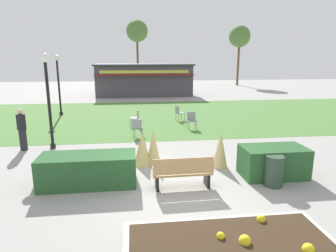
{
  "coord_description": "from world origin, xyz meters",
  "views": [
    {
      "loc": [
        -1.16,
        -7.68,
        3.63
      ],
      "look_at": [
        0.07,
        2.49,
        1.23
      ],
      "focal_mm": 31.07,
      "sensor_mm": 36.0,
      "label": 1
    }
  ],
  "objects_px": {
    "trash_bin": "(274,171)",
    "park_bench": "(183,172)",
    "cafe_chair_west": "(136,117)",
    "person_strolling": "(22,129)",
    "tree_left_bg": "(240,37)",
    "cafe_chair_east": "(192,119)",
    "parked_car_west_slot": "(125,84)",
    "tree_right_bg": "(137,32)",
    "lamppost_far": "(58,77)",
    "cafe_chair_north": "(179,112)",
    "cafe_chair_center": "(138,127)",
    "food_kiosk": "(144,80)",
    "lamppost_mid": "(48,89)"
  },
  "relations": [
    {
      "from": "tree_right_bg",
      "to": "park_bench",
      "type": "bearing_deg",
      "value": -88.94
    },
    {
      "from": "person_strolling",
      "to": "tree_left_bg",
      "type": "relative_size",
      "value": 0.22
    },
    {
      "from": "park_bench",
      "to": "person_strolling",
      "type": "relative_size",
      "value": 1.01
    },
    {
      "from": "cafe_chair_east",
      "to": "tree_left_bg",
      "type": "xyz_separation_m",
      "value": [
        11.14,
        23.9,
        5.79
      ]
    },
    {
      "from": "lamppost_far",
      "to": "cafe_chair_north",
      "type": "height_order",
      "value": "lamppost_far"
    },
    {
      "from": "tree_left_bg",
      "to": "tree_right_bg",
      "type": "distance_m",
      "value": 13.48
    },
    {
      "from": "lamppost_far",
      "to": "tree_left_bg",
      "type": "distance_m",
      "value": 27.1
    },
    {
      "from": "cafe_chair_west",
      "to": "person_strolling",
      "type": "bearing_deg",
      "value": -141.02
    },
    {
      "from": "park_bench",
      "to": "cafe_chair_center",
      "type": "height_order",
      "value": "park_bench"
    },
    {
      "from": "trash_bin",
      "to": "tree_left_bg",
      "type": "xyz_separation_m",
      "value": [
        10.16,
        31.01,
        5.87
      ]
    },
    {
      "from": "cafe_chair_north",
      "to": "parked_car_west_slot",
      "type": "height_order",
      "value": "parked_car_west_slot"
    },
    {
      "from": "tree_right_bg",
      "to": "parked_car_west_slot",
      "type": "bearing_deg",
      "value": -110.84
    },
    {
      "from": "cafe_chair_center",
      "to": "tree_left_bg",
      "type": "relative_size",
      "value": 0.11
    },
    {
      "from": "cafe_chair_west",
      "to": "person_strolling",
      "type": "distance_m",
      "value": 5.88
    },
    {
      "from": "park_bench",
      "to": "cafe_chair_north",
      "type": "bearing_deg",
      "value": 81.66
    },
    {
      "from": "cafe_chair_east",
      "to": "cafe_chair_north",
      "type": "height_order",
      "value": "same"
    },
    {
      "from": "park_bench",
      "to": "lamppost_far",
      "type": "height_order",
      "value": "lamppost_far"
    },
    {
      "from": "cafe_chair_north",
      "to": "trash_bin",
      "type": "bearing_deg",
      "value": -81.88
    },
    {
      "from": "lamppost_far",
      "to": "person_strolling",
      "type": "xyz_separation_m",
      "value": [
        0.26,
        -7.5,
        -1.56
      ]
    },
    {
      "from": "lamppost_mid",
      "to": "person_strolling",
      "type": "height_order",
      "value": "lamppost_mid"
    },
    {
      "from": "parked_car_west_slot",
      "to": "tree_left_bg",
      "type": "distance_m",
      "value": 16.46
    },
    {
      "from": "cafe_chair_north",
      "to": "tree_left_bg",
      "type": "bearing_deg",
      "value": 62.22
    },
    {
      "from": "food_kiosk",
      "to": "person_strolling",
      "type": "xyz_separation_m",
      "value": [
        -5.55,
        -17.06,
        -0.68
      ]
    },
    {
      "from": "cafe_chair_east",
      "to": "tree_left_bg",
      "type": "bearing_deg",
      "value": 65.01
    },
    {
      "from": "lamppost_far",
      "to": "tree_right_bg",
      "type": "bearing_deg",
      "value": 75.07
    },
    {
      "from": "person_strolling",
      "to": "tree_left_bg",
      "type": "bearing_deg",
      "value": 81.2
    },
    {
      "from": "trash_bin",
      "to": "parked_car_west_slot",
      "type": "distance_m",
      "value": 28.25
    },
    {
      "from": "trash_bin",
      "to": "park_bench",
      "type": "bearing_deg",
      "value": 176.92
    },
    {
      "from": "cafe_chair_east",
      "to": "cafe_chair_north",
      "type": "bearing_deg",
      "value": 99.2
    },
    {
      "from": "park_bench",
      "to": "cafe_chair_east",
      "type": "distance_m",
      "value": 7.17
    },
    {
      "from": "lamppost_far",
      "to": "food_kiosk",
      "type": "height_order",
      "value": "lamppost_far"
    },
    {
      "from": "trash_bin",
      "to": "tree_left_bg",
      "type": "height_order",
      "value": "tree_left_bg"
    },
    {
      "from": "lamppost_far",
      "to": "cafe_chair_north",
      "type": "relative_size",
      "value": 4.29
    },
    {
      "from": "lamppost_far",
      "to": "tree_left_bg",
      "type": "height_order",
      "value": "tree_left_bg"
    },
    {
      "from": "cafe_chair_north",
      "to": "person_strolling",
      "type": "relative_size",
      "value": 0.53
    },
    {
      "from": "parked_car_west_slot",
      "to": "cafe_chair_west",
      "type": "bearing_deg",
      "value": -86.81
    },
    {
      "from": "person_strolling",
      "to": "tree_right_bg",
      "type": "relative_size",
      "value": 0.2
    },
    {
      "from": "lamppost_far",
      "to": "parked_car_west_slot",
      "type": "xyz_separation_m",
      "value": [
        3.72,
        15.89,
        -1.78
      ]
    },
    {
      "from": "cafe_chair_east",
      "to": "parked_car_west_slot",
      "type": "height_order",
      "value": "parked_car_west_slot"
    },
    {
      "from": "lamppost_far",
      "to": "cafe_chair_east",
      "type": "height_order",
      "value": "lamppost_far"
    },
    {
      "from": "cafe_chair_center",
      "to": "cafe_chair_north",
      "type": "height_order",
      "value": "same"
    },
    {
      "from": "cafe_chair_east",
      "to": "cafe_chair_north",
      "type": "relative_size",
      "value": 1.0
    },
    {
      "from": "park_bench",
      "to": "parked_car_west_slot",
      "type": "height_order",
      "value": "parked_car_west_slot"
    },
    {
      "from": "lamppost_mid",
      "to": "trash_bin",
      "type": "bearing_deg",
      "value": -31.76
    },
    {
      "from": "trash_bin",
      "to": "cafe_chair_center",
      "type": "relative_size",
      "value": 1.02
    },
    {
      "from": "trash_bin",
      "to": "tree_right_bg",
      "type": "distance_m",
      "value": 33.11
    },
    {
      "from": "cafe_chair_center",
      "to": "tree_right_bg",
      "type": "bearing_deg",
      "value": 88.77
    },
    {
      "from": "cafe_chair_center",
      "to": "lamppost_mid",
      "type": "bearing_deg",
      "value": -160.8
    },
    {
      "from": "lamppost_far",
      "to": "parked_car_west_slot",
      "type": "height_order",
      "value": "lamppost_far"
    },
    {
      "from": "cafe_chair_center",
      "to": "cafe_chair_east",
      "type": "bearing_deg",
      "value": 25.7
    }
  ]
}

